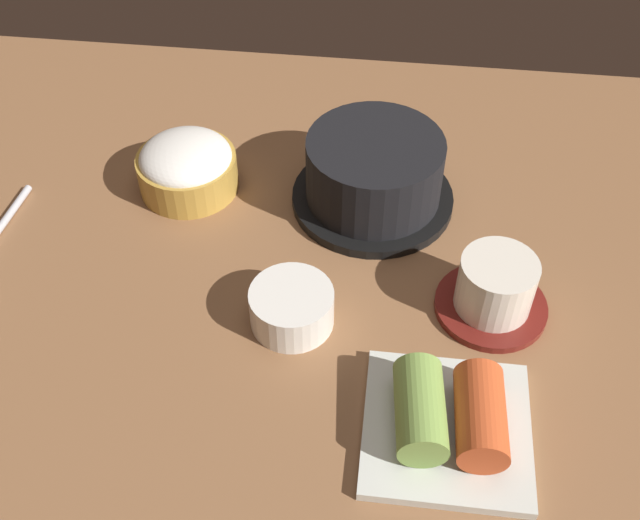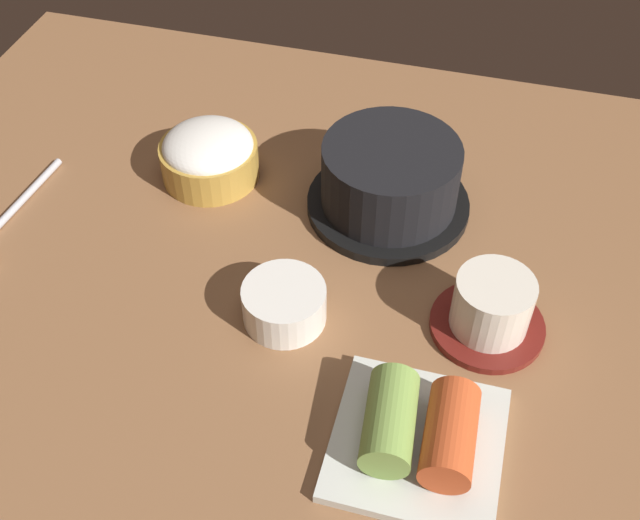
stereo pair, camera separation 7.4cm
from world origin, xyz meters
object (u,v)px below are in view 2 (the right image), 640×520
object	(u,v)px
tea_cup_with_saucer	(491,308)
banchan_cup_center	(281,302)
rice_bowl	(209,154)
stone_pot	(390,179)
kimchi_plate	(419,434)

from	to	relation	value
tea_cup_with_saucer	banchan_cup_center	distance (cm)	19.20
rice_bowl	tea_cup_with_saucer	size ratio (longest dim) A/B	1.02
stone_pot	rice_bowl	size ratio (longest dim) A/B	1.60
stone_pot	rice_bowl	bearing A→B (deg)	179.68
banchan_cup_center	rice_bowl	bearing A→B (deg)	128.11
stone_pot	rice_bowl	world-z (taller)	stone_pot
rice_bowl	kimchi_plate	xyz separation A→B (cm)	(28.48, -27.78, -0.92)
stone_pot	tea_cup_with_saucer	distance (cm)	18.45
stone_pot	kimchi_plate	bearing A→B (deg)	-73.51
tea_cup_with_saucer	banchan_cup_center	xyz separation A→B (cm)	(-18.82, -3.67, -0.82)
rice_bowl	banchan_cup_center	bearing A→B (deg)	-51.89
rice_bowl	tea_cup_with_saucer	distance (cm)	35.38
banchan_cup_center	kimchi_plate	size ratio (longest dim) A/B	0.57
tea_cup_with_saucer	kimchi_plate	bearing A→B (deg)	-106.34
tea_cup_with_saucer	banchan_cup_center	world-z (taller)	tea_cup_with_saucer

